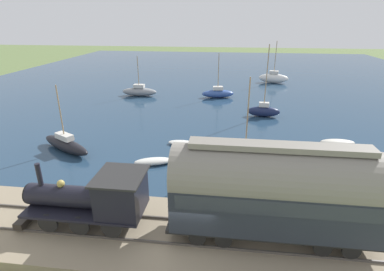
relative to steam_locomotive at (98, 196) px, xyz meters
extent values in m
plane|color=#607542|center=(-0.44, -4.24, -2.18)|extent=(200.00, 200.00, 0.00)
cube|color=navy|center=(43.07, -4.24, -2.17)|extent=(80.00, 80.00, 0.01)
cube|color=gray|center=(0.00, -4.24, -1.92)|extent=(5.54, 56.00, 0.52)
cube|color=#4C4742|center=(-0.87, -4.24, -1.60)|extent=(0.07, 54.88, 0.12)
cube|color=#4C4742|center=(0.87, -4.24, -1.60)|extent=(0.07, 54.88, 0.12)
cylinder|color=black|center=(-0.87, -0.90, -1.07)|extent=(0.12, 0.95, 0.95)
cylinder|color=black|center=(0.87, -0.90, -1.07)|extent=(0.12, 0.95, 0.95)
cylinder|color=black|center=(-0.87, 0.63, -1.07)|extent=(0.12, 0.95, 0.95)
cylinder|color=black|center=(0.87, 0.63, -1.07)|extent=(0.12, 0.95, 0.95)
cylinder|color=black|center=(-0.87, 2.15, -1.07)|extent=(0.12, 0.95, 0.95)
cylinder|color=black|center=(0.87, 2.15, -1.07)|extent=(0.12, 0.95, 0.95)
cube|color=black|center=(0.00, 0.63, -0.67)|extent=(2.23, 5.55, 0.12)
cylinder|color=black|center=(0.00, 1.74, -0.10)|extent=(1.03, 3.33, 1.03)
cylinder|color=black|center=(0.00, 3.44, -0.10)|extent=(0.97, 0.08, 0.97)
cylinder|color=black|center=(0.00, 2.74, 0.97)|extent=(0.23, 0.23, 1.11)
sphere|color=tan|center=(0.00, 1.74, 0.55)|extent=(0.36, 0.36, 0.36)
cube|color=black|center=(0.00, -1.17, 0.25)|extent=(2.13, 1.94, 1.73)
cube|color=#282828|center=(0.00, -1.17, 1.16)|extent=(2.33, 2.18, 0.10)
cube|color=#2D2823|center=(0.00, 3.65, -1.36)|extent=(2.03, 0.44, 0.32)
cylinder|color=black|center=(-0.87, -11.13, -1.16)|extent=(0.12, 0.76, 0.76)
cylinder|color=black|center=(0.87, -11.13, -1.16)|extent=(0.12, 0.76, 0.76)
cylinder|color=black|center=(-0.87, -9.99, -1.16)|extent=(0.12, 0.76, 0.76)
cylinder|color=black|center=(0.87, -9.99, -1.16)|extent=(0.12, 0.76, 0.76)
cylinder|color=black|center=(-0.87, -5.90, -1.16)|extent=(0.12, 0.76, 0.76)
cylinder|color=black|center=(0.87, -5.90, -1.16)|extent=(0.12, 0.76, 0.76)
cylinder|color=black|center=(-0.87, -4.76, -1.16)|extent=(0.12, 0.76, 0.76)
cylinder|color=black|center=(0.87, -4.76, -1.16)|extent=(0.12, 0.76, 0.76)
cube|color=black|center=(0.00, -7.95, -0.85)|extent=(2.13, 9.09, 0.16)
cube|color=#232833|center=(0.00, -7.95, 0.41)|extent=(2.37, 8.73, 2.37)
cube|color=#2D333D|center=(0.00, -7.95, 0.83)|extent=(2.40, 8.18, 0.66)
cylinder|color=gray|center=(0.00, -7.95, 1.59)|extent=(2.48, 8.73, 2.48)
cube|color=gray|center=(0.00, -7.95, 2.96)|extent=(0.83, 7.27, 0.24)
ellipsoid|color=white|center=(38.32, -12.88, -1.43)|extent=(2.16, 4.81, 1.49)
cylinder|color=#9E8460|center=(38.32, -12.88, 1.84)|extent=(0.10, 0.10, 5.05)
cube|color=silver|center=(38.32, -12.88, -0.46)|extent=(1.05, 1.51, 0.45)
ellipsoid|color=black|center=(9.09, 6.81, -1.67)|extent=(3.68, 5.38, 1.00)
cylinder|color=#9E8460|center=(9.09, 6.81, 0.98)|extent=(0.10, 0.10, 4.31)
cube|color=silver|center=(9.09, 6.81, -0.95)|extent=(1.39, 1.78, 0.45)
ellipsoid|color=#B72D23|center=(9.32, -7.24, -1.68)|extent=(1.75, 6.43, 0.98)
cylinder|color=#9E8460|center=(9.32, -7.24, 1.41)|extent=(0.10, 0.10, 5.19)
cube|color=silver|center=(9.32, -7.24, -0.96)|extent=(1.00, 1.94, 0.45)
ellipsoid|color=#335199|center=(27.66, -4.39, -1.65)|extent=(2.09, 4.39, 1.03)
cylinder|color=#9E8460|center=(27.66, -4.39, 1.22)|extent=(0.10, 0.10, 4.71)
cube|color=silver|center=(27.66, -4.39, -0.91)|extent=(1.03, 1.39, 0.45)
ellipsoid|color=#192347|center=(20.10, -9.60, -1.62)|extent=(1.19, 3.48, 1.10)
cylinder|color=#9E8460|center=(20.10, -9.60, 2.12)|extent=(0.10, 0.10, 6.37)
cube|color=silver|center=(20.10, -9.60, -0.85)|extent=(0.66, 1.06, 0.45)
ellipsoid|color=gray|center=(27.27, 6.16, -1.62)|extent=(1.46, 4.72, 1.11)
cylinder|color=#9E8460|center=(27.27, 6.16, 1.01)|extent=(0.10, 0.10, 4.14)
cube|color=silver|center=(27.27, 6.16, -0.84)|extent=(0.86, 1.42, 0.45)
ellipsoid|color=beige|center=(12.99, -15.01, -1.93)|extent=(1.19, 2.84, 0.48)
ellipsoid|color=silver|center=(7.65, -0.65, -1.93)|extent=(1.68, 2.92, 0.47)
ellipsoid|color=silver|center=(11.44, -2.22, -2.00)|extent=(1.06, 2.51, 0.34)
camera|label=1|loc=(-11.26, -5.84, 7.76)|focal=28.00mm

